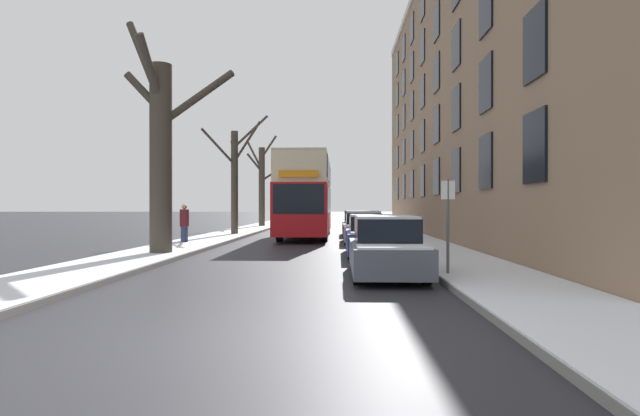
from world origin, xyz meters
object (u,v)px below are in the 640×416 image
bare_tree_left_1 (235,177)px  bare_tree_left_2 (262,183)px  parked_car_2 (363,228)px  parked_car_1 (372,237)px  parked_car_3 (358,224)px  parked_car_0 (386,249)px  bare_tree_left_0 (161,147)px  double_decker_bus (306,193)px  pedestrian_left_sidewalk (184,223)px  street_sign_post (448,222)px

bare_tree_left_1 → bare_tree_left_2: bearing=91.3°
parked_car_2 → parked_car_1: bearing=-90.0°
bare_tree_left_2 → parked_car_3: bearing=-56.7°
parked_car_0 → parked_car_2: parked_car_2 is taller
bare_tree_left_0 → parked_car_3: size_ratio=1.96×
parked_car_0 → parked_car_1: parked_car_0 is taller
bare_tree_left_2 → parked_car_2: bearing=-66.6°
bare_tree_left_2 → double_decker_bus: 13.85m
bare_tree_left_1 → parked_car_2: bearing=-34.6°
parked_car_0 → pedestrian_left_sidewalk: pedestrian_left_sidewalk is taller
double_decker_bus → street_sign_post: size_ratio=4.65×
bare_tree_left_2 → parked_car_2: size_ratio=1.73×
pedestrian_left_sidewalk → parked_car_0: bearing=-114.6°
bare_tree_left_2 → street_sign_post: size_ratio=3.27×
bare_tree_left_1 → parked_car_1: bearing=-57.3°
double_decker_bus → parked_car_2: size_ratio=2.46×
parked_car_0 → parked_car_1: size_ratio=0.93×
parked_car_0 → bare_tree_left_2: bearing=104.6°
bare_tree_left_0 → bare_tree_left_2: bare_tree_left_0 is taller
bare_tree_left_2 → parked_car_2: (7.45, -17.19, -2.98)m
bare_tree_left_2 → street_sign_post: bare_tree_left_2 is taller
bare_tree_left_1 → pedestrian_left_sidewalk: 7.35m
bare_tree_left_0 → parked_car_3: 14.94m
bare_tree_left_1 → parked_car_1: 13.56m
parked_car_2 → parked_car_3: 5.86m
bare_tree_left_0 → pedestrian_left_sidewalk: bare_tree_left_0 is taller
double_decker_bus → parked_car_0: 15.94m
street_sign_post → parked_car_2: bearing=96.7°
bare_tree_left_0 → parked_car_1: size_ratio=1.93×
bare_tree_left_0 → pedestrian_left_sidewalk: bearing=98.4°
parked_car_0 → pedestrian_left_sidewalk: (-7.99, 9.47, 0.33)m
parked_car_1 → parked_car_0: bearing=-90.0°
parked_car_2 → street_sign_post: 12.02m
bare_tree_left_2 → parked_car_1: bearing=-72.3°
pedestrian_left_sidewalk → bare_tree_left_0: bearing=-146.4°
bare_tree_left_1 → pedestrian_left_sidewalk: bare_tree_left_1 is taller
double_decker_bus → bare_tree_left_1: bearing=169.1°
bare_tree_left_0 → street_sign_post: size_ratio=3.52×
pedestrian_left_sidewalk → bare_tree_left_2: bearing=23.6°
parked_car_1 → bare_tree_left_2: bearing=107.7°
parked_car_1 → parked_car_3: parked_car_3 is taller
bare_tree_left_2 → pedestrian_left_sidewalk: size_ratio=4.21×
parked_car_1 → parked_car_3: (-0.00, 12.09, 0.01)m
parked_car_2 → pedestrian_left_sidewalk: pedestrian_left_sidewalk is taller
bare_tree_left_2 → parked_car_0: bearing=-75.4°
parked_car_2 → parked_car_3: (-0.00, 5.86, -0.01)m
parked_car_0 → street_sign_post: (1.39, -0.50, 0.68)m
double_decker_bus → parked_car_3: size_ratio=2.59×
parked_car_0 → double_decker_bus: bearing=100.8°
bare_tree_left_0 → street_sign_post: bearing=-30.5°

